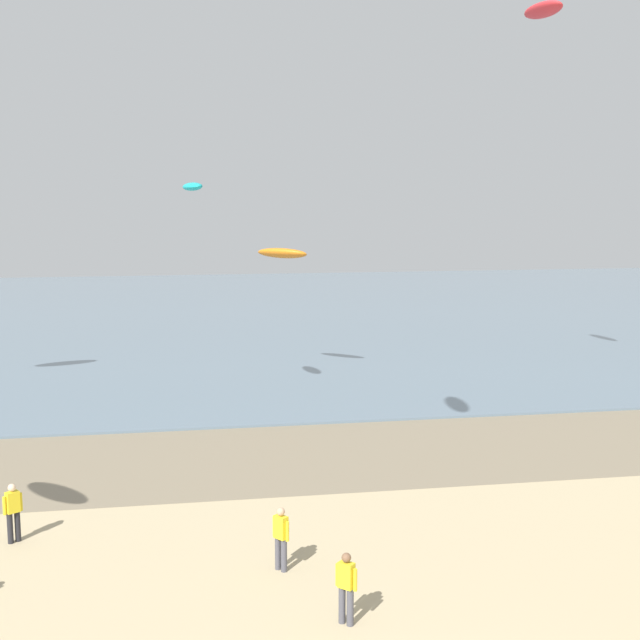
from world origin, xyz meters
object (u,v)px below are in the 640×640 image
person_by_waterline (346,586)px  kite_aloft_2 (282,253)px  person_mid_beach (281,537)px  kite_aloft_1 (192,187)px  kite_aloft_0 (543,10)px  person_far_down_beach (13,511)px

person_by_waterline → kite_aloft_2: size_ratio=0.57×
person_mid_beach → kite_aloft_2: (3.05, 23.32, 5.79)m
kite_aloft_1 → kite_aloft_2: kite_aloft_1 is taller
kite_aloft_1 → kite_aloft_2: 8.86m
kite_aloft_0 → person_far_down_beach: bearing=-64.7°
person_mid_beach → person_by_waterline: (1.11, -3.06, 0.00)m
person_mid_beach → kite_aloft_2: kite_aloft_2 is taller
person_by_waterline → person_far_down_beach: same height
person_by_waterline → kite_aloft_0: bearing=56.9°
person_mid_beach → kite_aloft_0: (14.38, 17.32, 17.17)m
kite_aloft_1 → kite_aloft_0: bearing=80.7°
person_by_waterline → kite_aloft_1: bearing=98.0°
person_by_waterline → kite_aloft_2: (1.95, 26.39, 5.79)m
person_by_waterline → kite_aloft_2: 27.09m
kite_aloft_1 → person_mid_beach: bearing=-6.0°
kite_aloft_1 → kite_aloft_2: (4.73, 6.69, -3.36)m
person_far_down_beach → kite_aloft_2: bearing=63.1°
person_by_waterline → kite_aloft_2: kite_aloft_2 is taller
kite_aloft_1 → person_by_waterline: bearing=-3.7°
person_mid_beach → kite_aloft_0: kite_aloft_0 is taller
person_mid_beach → person_far_down_beach: same height
person_mid_beach → kite_aloft_1: 19.05m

